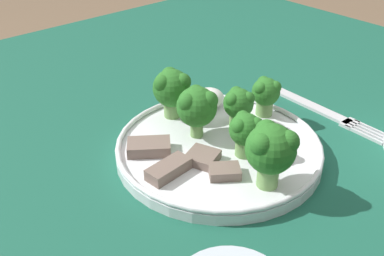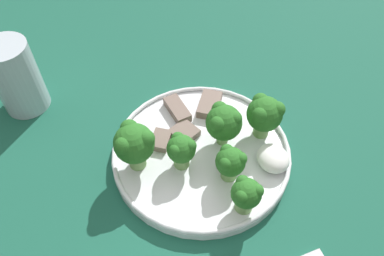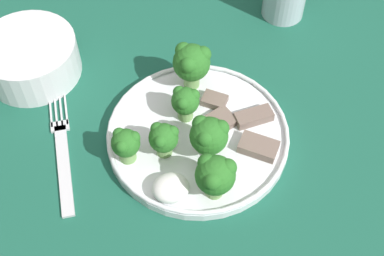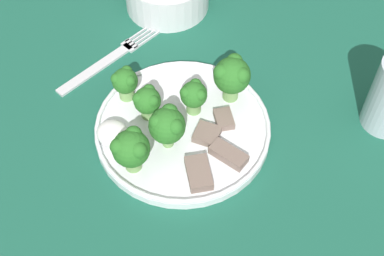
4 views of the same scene
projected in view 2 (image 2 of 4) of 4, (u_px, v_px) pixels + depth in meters
table at (215, 169)px, 0.61m from camera, size 1.17×0.97×0.75m
dinner_plate at (201, 153)px, 0.49m from camera, size 0.23×0.23×0.02m
drinking_glass at (18, 80)px, 0.52m from camera, size 0.06×0.06×0.11m
broccoli_floret_near_rim_left at (181, 149)px, 0.45m from camera, size 0.04×0.04×0.05m
broccoli_floret_center_left at (246, 194)px, 0.41m from camera, size 0.04×0.04×0.05m
broccoli_floret_back_left at (265, 114)px, 0.48m from camera, size 0.05×0.05×0.06m
broccoli_floret_front_left at (224, 122)px, 0.47m from camera, size 0.05×0.05×0.06m
broccoli_floret_center_back at (134, 143)px, 0.44m from camera, size 0.05×0.05×0.07m
broccoli_floret_mid_cluster at (230, 162)px, 0.44m from camera, size 0.04×0.04×0.05m
meat_slice_front_slice at (161, 141)px, 0.49m from camera, size 0.04×0.04×0.01m
meat_slice_middle_slice at (177, 109)px, 0.53m from camera, size 0.05×0.03×0.01m
meat_slice_rear_slice at (186, 135)px, 0.50m from camera, size 0.04×0.04×0.01m
meat_slice_edge_slice at (213, 104)px, 0.53m from camera, size 0.05×0.05×0.01m
sauce_dollop at (273, 158)px, 0.47m from camera, size 0.04×0.04×0.02m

